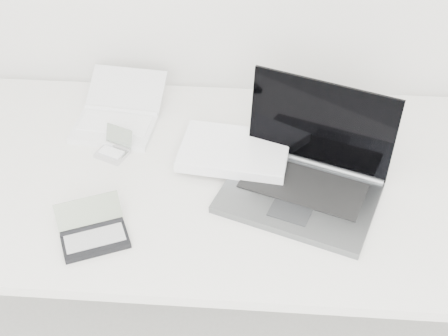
# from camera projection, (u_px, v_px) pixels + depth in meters

# --- Properties ---
(desk) EXTENTS (1.60, 0.80, 0.73)m
(desk) POSITION_uv_depth(u_px,v_px,m) (236.00, 188.00, 1.67)
(desk) COLOR white
(desk) RESTS_ON ground
(laptop_large) EXTENTS (0.55, 0.43, 0.26)m
(laptop_large) POSITION_uv_depth(u_px,v_px,m) (279.00, 167.00, 1.60)
(laptop_large) COLOR #5C5F62
(laptop_large) RESTS_ON desk
(netbook_open_white) EXTENTS (0.25, 0.30, 0.09)m
(netbook_open_white) POSITION_uv_depth(u_px,v_px,m) (118.00, 117.00, 1.79)
(netbook_open_white) COLOR white
(netbook_open_white) RESTS_ON desk
(pda_silver) EXTENTS (0.10, 0.11, 0.07)m
(pda_silver) POSITION_uv_depth(u_px,v_px,m) (114.00, 149.00, 1.70)
(pda_silver) COLOR silver
(pda_silver) RESTS_ON desk
(palmtop_charcoal) EXTENTS (0.19, 0.18, 0.07)m
(palmtop_charcoal) POSITION_uv_depth(u_px,v_px,m) (94.00, 234.00, 1.46)
(palmtop_charcoal) COLOR black
(palmtop_charcoal) RESTS_ON desk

